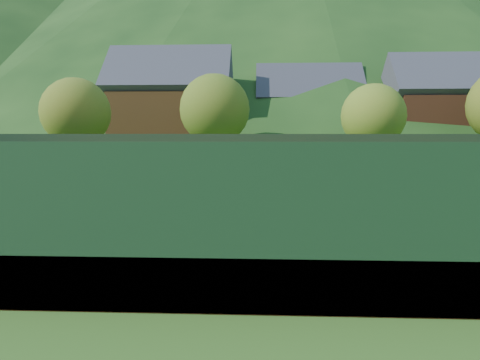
{
  "coord_description": "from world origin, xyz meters",
  "views": [
    {
      "loc": [
        0.1,
        -19.15,
        3.19
      ],
      "look_at": [
        -0.77,
        0.0,
        1.01
      ],
      "focal_mm": 32.0,
      "sensor_mm": 36.0,
      "label": 1
    }
  ],
  "objects_px": {
    "chalet_left": "(171,110)",
    "ball_hopper": "(87,202)",
    "student_b": "(337,178)",
    "chalet_mid": "(308,117)",
    "tennis_net": "(257,191)",
    "chalet_right": "(438,113)",
    "student_c": "(401,182)",
    "student_a": "(274,183)",
    "coach": "(181,193)",
    "student_d": "(376,178)"
  },
  "relations": [
    {
      "from": "student_b",
      "to": "chalet_right",
      "type": "xyz_separation_m",
      "value": [
        15.82,
        26.77,
        4.47
      ]
    },
    {
      "from": "student_b",
      "to": "chalet_left",
      "type": "bearing_deg",
      "value": -50.59
    },
    {
      "from": "student_a",
      "to": "ball_hopper",
      "type": "height_order",
      "value": "student_a"
    },
    {
      "from": "student_b",
      "to": "student_d",
      "type": "relative_size",
      "value": 1.01
    },
    {
      "from": "student_b",
      "to": "chalet_left",
      "type": "distance_m",
      "value": 30.68
    },
    {
      "from": "student_c",
      "to": "ball_hopper",
      "type": "bearing_deg",
      "value": 52.18
    },
    {
      "from": "student_b",
      "to": "student_c",
      "type": "xyz_separation_m",
      "value": [
        3.03,
        -0.75,
        -0.1
      ]
    },
    {
      "from": "student_c",
      "to": "chalet_right",
      "type": "relative_size",
      "value": 0.11
    },
    {
      "from": "tennis_net",
      "to": "chalet_right",
      "type": "height_order",
      "value": "chalet_right"
    },
    {
      "from": "student_b",
      "to": "tennis_net",
      "type": "relative_size",
      "value": 0.13
    },
    {
      "from": "student_b",
      "to": "chalet_left",
      "type": "height_order",
      "value": "chalet_left"
    },
    {
      "from": "coach",
      "to": "chalet_mid",
      "type": "xyz_separation_m",
      "value": [
        8.79,
        37.63,
        4.07
      ]
    },
    {
      "from": "coach",
      "to": "chalet_left",
      "type": "height_order",
      "value": "chalet_left"
    },
    {
      "from": "chalet_left",
      "to": "ball_hopper",
      "type": "bearing_deg",
      "value": -83.18
    },
    {
      "from": "student_d",
      "to": "tennis_net",
      "type": "height_order",
      "value": "student_d"
    },
    {
      "from": "student_b",
      "to": "chalet_mid",
      "type": "distance_m",
      "value": 31.1
    },
    {
      "from": "coach",
      "to": "ball_hopper",
      "type": "height_order",
      "value": "coach"
    },
    {
      "from": "student_d",
      "to": "coach",
      "type": "bearing_deg",
      "value": 34.16
    },
    {
      "from": "student_a",
      "to": "chalet_left",
      "type": "distance_m",
      "value": 31.03
    },
    {
      "from": "coach",
      "to": "student_a",
      "type": "xyz_separation_m",
      "value": [
        3.59,
        4.96,
        -0.22
      ]
    },
    {
      "from": "student_d",
      "to": "chalet_left",
      "type": "height_order",
      "value": "chalet_left"
    },
    {
      "from": "student_a",
      "to": "student_d",
      "type": "relative_size",
      "value": 0.9
    },
    {
      "from": "student_c",
      "to": "chalet_mid",
      "type": "xyz_separation_m",
      "value": [
        -1.22,
        31.51,
        4.3
      ]
    },
    {
      "from": "student_b",
      "to": "student_d",
      "type": "bearing_deg",
      "value": -163.81
    },
    {
      "from": "coach",
      "to": "tennis_net",
      "type": "relative_size",
      "value": 0.15
    },
    {
      "from": "student_b",
      "to": "ball_hopper",
      "type": "distance_m",
      "value": 12.89
    },
    {
      "from": "ball_hopper",
      "to": "chalet_mid",
      "type": "height_order",
      "value": "chalet_mid"
    },
    {
      "from": "chalet_right",
      "to": "chalet_left",
      "type": "bearing_deg",
      "value": -180.0
    },
    {
      "from": "ball_hopper",
      "to": "chalet_right",
      "type": "bearing_deg",
      "value": 53.49
    },
    {
      "from": "student_c",
      "to": "chalet_left",
      "type": "height_order",
      "value": "chalet_left"
    },
    {
      "from": "chalet_left",
      "to": "tennis_net",
      "type": "bearing_deg",
      "value": -71.57
    },
    {
      "from": "student_d",
      "to": "ball_hopper",
      "type": "distance_m",
      "value": 14.6
    },
    {
      "from": "chalet_mid",
      "to": "student_a",
      "type": "bearing_deg",
      "value": -99.04
    },
    {
      "from": "ball_hopper",
      "to": "student_d",
      "type": "bearing_deg",
      "value": 34.56
    },
    {
      "from": "student_d",
      "to": "ball_hopper",
      "type": "height_order",
      "value": "student_d"
    },
    {
      "from": "chalet_left",
      "to": "chalet_mid",
      "type": "height_order",
      "value": "chalet_left"
    },
    {
      "from": "student_a",
      "to": "student_b",
      "type": "height_order",
      "value": "student_b"
    },
    {
      "from": "coach",
      "to": "student_d",
      "type": "height_order",
      "value": "coach"
    },
    {
      "from": "student_a",
      "to": "tennis_net",
      "type": "bearing_deg",
      "value": 49.33
    },
    {
      "from": "student_a",
      "to": "chalet_right",
      "type": "bearing_deg",
      "value": -133.47
    },
    {
      "from": "ball_hopper",
      "to": "chalet_left",
      "type": "relative_size",
      "value": 0.07
    },
    {
      "from": "coach",
      "to": "student_b",
      "type": "xyz_separation_m",
      "value": [
        6.97,
        6.86,
        -0.13
      ]
    },
    {
      "from": "student_c",
      "to": "chalet_right",
      "type": "bearing_deg",
      "value": -92.21
    },
    {
      "from": "coach",
      "to": "student_c",
      "type": "distance_m",
      "value": 11.73
    },
    {
      "from": "coach",
      "to": "student_d",
      "type": "bearing_deg",
      "value": 16.88
    },
    {
      "from": "chalet_mid",
      "to": "chalet_right",
      "type": "xyz_separation_m",
      "value": [
        14.0,
        -4.0,
        0.27
      ]
    },
    {
      "from": "student_d",
      "to": "tennis_net",
      "type": "bearing_deg",
      "value": 24.87
    },
    {
      "from": "student_a",
      "to": "chalet_mid",
      "type": "distance_m",
      "value": 33.36
    },
    {
      "from": "ball_hopper",
      "to": "chalet_left",
      "type": "bearing_deg",
      "value": 96.82
    },
    {
      "from": "coach",
      "to": "student_d",
      "type": "distance_m",
      "value": 11.41
    }
  ]
}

